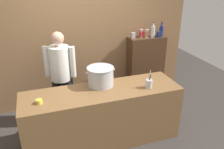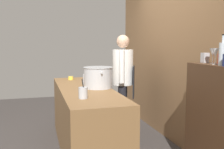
{
  "view_description": "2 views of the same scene",
  "coord_description": "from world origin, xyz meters",
  "px_view_note": "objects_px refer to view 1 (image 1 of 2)",
  "views": [
    {
      "loc": [
        -0.86,
        -2.95,
        2.53
      ],
      "look_at": [
        0.25,
        0.27,
        1.01
      ],
      "focal_mm": 37.41,
      "sensor_mm": 36.0,
      "label": 1
    },
    {
      "loc": [
        3.59,
        -0.63,
        1.52
      ],
      "look_at": [
        0.01,
        0.39,
        1.08
      ],
      "focal_mm": 42.04,
      "sensor_mm": 36.0,
      "label": 2
    }
  ],
  "objects_px": {
    "wine_glass_tall": "(141,32)",
    "spice_tin_silver": "(133,35)",
    "butter_jar": "(39,102)",
    "spice_tin_red": "(142,34)",
    "chef": "(61,72)",
    "wine_bottle_clear": "(153,31)",
    "spice_tin_navy": "(159,34)",
    "wine_glass_short": "(147,32)",
    "wine_bottle_cobalt": "(161,31)",
    "stockpot_large": "(101,76)",
    "utensil_crock": "(149,84)"
  },
  "relations": [
    {
      "from": "wine_glass_tall",
      "to": "stockpot_large",
      "type": "bearing_deg",
      "value": -138.87
    },
    {
      "from": "stockpot_large",
      "to": "spice_tin_navy",
      "type": "distance_m",
      "value": 1.78
    },
    {
      "from": "utensil_crock",
      "to": "wine_glass_tall",
      "type": "bearing_deg",
      "value": 69.99
    },
    {
      "from": "wine_glass_short",
      "to": "spice_tin_navy",
      "type": "xyz_separation_m",
      "value": [
        0.25,
        -0.05,
        -0.06
      ]
    },
    {
      "from": "wine_glass_tall",
      "to": "spice_tin_silver",
      "type": "bearing_deg",
      "value": 172.46
    },
    {
      "from": "wine_bottle_clear",
      "to": "chef",
      "type": "bearing_deg",
      "value": -168.39
    },
    {
      "from": "spice_tin_navy",
      "to": "wine_bottle_clear",
      "type": "bearing_deg",
      "value": 165.85
    },
    {
      "from": "stockpot_large",
      "to": "utensil_crock",
      "type": "bearing_deg",
      "value": -26.16
    },
    {
      "from": "spice_tin_navy",
      "to": "spice_tin_silver",
      "type": "distance_m",
      "value": 0.53
    },
    {
      "from": "wine_glass_tall",
      "to": "butter_jar",
      "type": "bearing_deg",
      "value": -148.65
    },
    {
      "from": "chef",
      "to": "stockpot_large",
      "type": "height_order",
      "value": "chef"
    },
    {
      "from": "butter_jar",
      "to": "wine_bottle_cobalt",
      "type": "xyz_separation_m",
      "value": [
        2.52,
        1.25,
        0.48
      ]
    },
    {
      "from": "wine_glass_short",
      "to": "spice_tin_silver",
      "type": "height_order",
      "value": "wine_glass_short"
    },
    {
      "from": "chef",
      "to": "wine_glass_tall",
      "type": "distance_m",
      "value": 1.81
    },
    {
      "from": "spice_tin_navy",
      "to": "spice_tin_red",
      "type": "bearing_deg",
      "value": 149.09
    },
    {
      "from": "wine_glass_tall",
      "to": "spice_tin_silver",
      "type": "height_order",
      "value": "wine_glass_tall"
    },
    {
      "from": "chef",
      "to": "wine_glass_short",
      "type": "distance_m",
      "value": 1.89
    },
    {
      "from": "stockpot_large",
      "to": "spice_tin_navy",
      "type": "height_order",
      "value": "spice_tin_navy"
    },
    {
      "from": "stockpot_large",
      "to": "wine_glass_tall",
      "type": "xyz_separation_m",
      "value": [
        1.15,
        1.0,
        0.37
      ]
    },
    {
      "from": "wine_glass_tall",
      "to": "spice_tin_red",
      "type": "xyz_separation_m",
      "value": [
        0.06,
        0.08,
        -0.06
      ]
    },
    {
      "from": "stockpot_large",
      "to": "spice_tin_silver",
      "type": "xyz_separation_m",
      "value": [
        0.98,
        1.02,
        0.31
      ]
    },
    {
      "from": "butter_jar",
      "to": "spice_tin_red",
      "type": "distance_m",
      "value": 2.57
    },
    {
      "from": "wine_bottle_cobalt",
      "to": "wine_glass_short",
      "type": "bearing_deg",
      "value": -175.39
    },
    {
      "from": "wine_glass_tall",
      "to": "utensil_crock",
      "type": "bearing_deg",
      "value": -110.01
    },
    {
      "from": "chef",
      "to": "spice_tin_navy",
      "type": "distance_m",
      "value": 2.11
    },
    {
      "from": "wine_bottle_clear",
      "to": "wine_glass_short",
      "type": "xyz_separation_m",
      "value": [
        -0.13,
        0.01,
        -0.0
      ]
    },
    {
      "from": "wine_glass_tall",
      "to": "spice_tin_red",
      "type": "bearing_deg",
      "value": 54.88
    },
    {
      "from": "wine_bottle_cobalt",
      "to": "wine_glass_tall",
      "type": "relative_size",
      "value": 1.73
    },
    {
      "from": "wine_bottle_clear",
      "to": "wine_bottle_cobalt",
      "type": "height_order",
      "value": "wine_bottle_clear"
    },
    {
      "from": "chef",
      "to": "utensil_crock",
      "type": "distance_m",
      "value": 1.49
    },
    {
      "from": "spice_tin_red",
      "to": "utensil_crock",
      "type": "bearing_deg",
      "value": -111.03
    },
    {
      "from": "wine_glass_tall",
      "to": "spice_tin_silver",
      "type": "relative_size",
      "value": 1.49
    },
    {
      "from": "wine_glass_short",
      "to": "butter_jar",
      "type": "bearing_deg",
      "value": -150.73
    },
    {
      "from": "wine_glass_short",
      "to": "spice_tin_navy",
      "type": "relative_size",
      "value": 1.43
    },
    {
      "from": "utensil_crock",
      "to": "butter_jar",
      "type": "bearing_deg",
      "value": 177.9
    },
    {
      "from": "chef",
      "to": "wine_bottle_cobalt",
      "type": "xyz_separation_m",
      "value": [
        2.13,
        0.43,
        0.45
      ]
    },
    {
      "from": "utensil_crock",
      "to": "wine_bottle_clear",
      "type": "relative_size",
      "value": 0.92
    },
    {
      "from": "butter_jar",
      "to": "spice_tin_red",
      "type": "bearing_deg",
      "value": 32.28
    },
    {
      "from": "wine_bottle_clear",
      "to": "wine_glass_tall",
      "type": "distance_m",
      "value": 0.24
    },
    {
      "from": "spice_tin_red",
      "to": "spice_tin_silver",
      "type": "xyz_separation_m",
      "value": [
        -0.23,
        -0.06,
        0.0
      ]
    },
    {
      "from": "stockpot_large",
      "to": "utensil_crock",
      "type": "xyz_separation_m",
      "value": [
        0.66,
        -0.33,
        -0.08
      ]
    },
    {
      "from": "stockpot_large",
      "to": "wine_bottle_cobalt",
      "type": "xyz_separation_m",
      "value": [
        1.59,
        0.98,
        0.36
      ]
    },
    {
      "from": "wine_bottle_clear",
      "to": "spice_tin_red",
      "type": "height_order",
      "value": "wine_bottle_clear"
    },
    {
      "from": "stockpot_large",
      "to": "wine_glass_short",
      "type": "distance_m",
      "value": 1.62
    },
    {
      "from": "utensil_crock",
      "to": "wine_glass_tall",
      "type": "height_order",
      "value": "wine_glass_tall"
    },
    {
      "from": "wine_glass_short",
      "to": "spice_tin_silver",
      "type": "relative_size",
      "value": 1.52
    },
    {
      "from": "stockpot_large",
      "to": "wine_bottle_clear",
      "type": "bearing_deg",
      "value": 34.43
    },
    {
      "from": "chef",
      "to": "wine_glass_tall",
      "type": "height_order",
      "value": "chef"
    },
    {
      "from": "wine_bottle_cobalt",
      "to": "wine_glass_short",
      "type": "distance_m",
      "value": 0.34
    },
    {
      "from": "stockpot_large",
      "to": "wine_glass_tall",
      "type": "relative_size",
      "value": 2.83
    }
  ]
}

